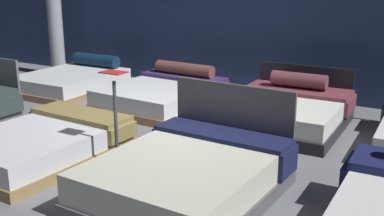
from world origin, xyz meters
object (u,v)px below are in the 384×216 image
(bed_1, at_px, (42,144))
(bed_2, at_px, (189,176))
(bed_4, at_px, (72,81))
(bed_6, at_px, (287,111))
(bed_5, at_px, (163,94))
(price_sign, at_px, (116,134))

(bed_1, relative_size, bed_2, 0.98)
(bed_4, distance_m, bed_6, 4.45)
(bed_1, xyz_separation_m, bed_6, (2.21, 2.80, 0.04))
(bed_5, distance_m, bed_6, 2.26)
(bed_6, xyz_separation_m, price_sign, (-1.12, -2.67, 0.23))
(bed_6, bearing_deg, price_sign, -114.00)
(bed_2, bearing_deg, bed_1, -178.47)
(bed_1, distance_m, bed_5, 2.80)
(bed_4, bearing_deg, price_sign, -39.88)
(bed_2, height_order, price_sign, price_sign)
(bed_1, distance_m, bed_6, 3.56)
(bed_5, relative_size, price_sign, 1.74)
(bed_1, bearing_deg, price_sign, 9.42)
(bed_4, height_order, bed_6, bed_6)
(bed_1, xyz_separation_m, bed_2, (2.14, -0.03, 0.05))
(bed_2, xyz_separation_m, bed_6, (0.07, 2.82, -0.01))
(bed_2, relative_size, price_sign, 1.76)
(bed_2, relative_size, bed_4, 1.04)
(bed_2, bearing_deg, price_sign, 173.91)
(bed_4, relative_size, bed_6, 1.01)
(bed_6, distance_m, price_sign, 2.90)
(bed_5, bearing_deg, price_sign, -63.63)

